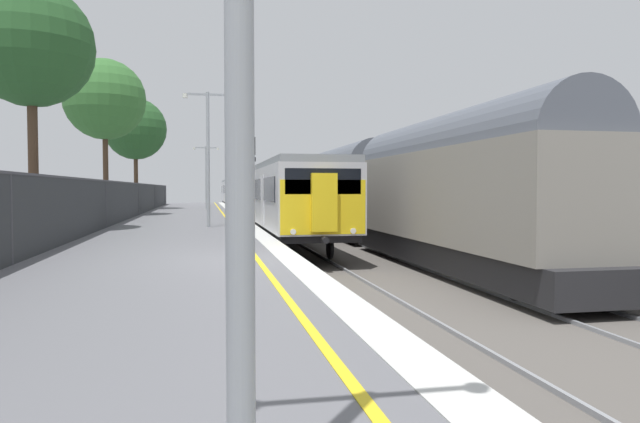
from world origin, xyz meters
TOP-DOWN VIEW (x-y plane):
  - ground at (2.64, 0.00)m, footprint 17.40×110.00m
  - commuter_train_at_platform at (2.10, 33.61)m, footprint 2.83×58.81m
  - freight_train_adjacent_track at (6.10, 11.17)m, footprint 2.60×28.83m
  - signal_gantry at (0.64, 19.76)m, footprint 1.10×0.24m
  - speed_limit_sign at (0.25, 16.62)m, footprint 0.59×0.08m
  - platform_lamp_mid at (-1.35, 11.31)m, footprint 2.00×0.20m
  - platform_lamp_far at (-1.35, 32.80)m, footprint 2.00×0.20m
  - platform_back_fence at (-5.45, -0.00)m, footprint 0.07×99.00m
  - background_tree_left at (-6.66, 34.05)m, footprint 4.78×4.78m
  - background_tree_centre at (-7.80, 9.89)m, footprint 4.48×4.48m
  - background_tree_right at (-7.14, 22.86)m, footprint 4.72×4.72m

SIDE VIEW (x-z plane):
  - ground at x=2.64m, z-range -1.21..0.00m
  - platform_back_fence at x=-5.45m, z-range 0.04..1.99m
  - commuter_train_at_platform at x=2.10m, z-range -0.64..3.17m
  - freight_train_adjacent_track at x=6.10m, z-range -0.77..4.07m
  - speed_limit_sign at x=0.25m, z-range 0.39..3.27m
  - signal_gantry at x=0.64m, z-range 0.59..5.21m
  - platform_lamp_far at x=-1.35m, z-range 0.49..5.39m
  - platform_lamp_mid at x=-1.35m, z-range 0.51..6.08m
  - background_tree_left at x=-6.66m, z-range 1.80..10.46m
  - background_tree_centre at x=-7.80m, z-range 2.14..11.21m
  - background_tree_right at x=-7.14m, z-range 2.11..11.32m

